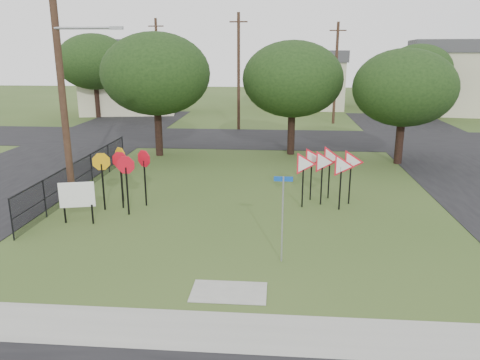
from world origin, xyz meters
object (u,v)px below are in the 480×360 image
(stop_sign_cluster, at_px, (123,166))
(street_name_sign, at_px, (283,213))
(yield_sign_cluster, at_px, (327,164))
(info_board, at_px, (77,196))

(stop_sign_cluster, bearing_deg, street_name_sign, -35.53)
(street_name_sign, xyz_separation_m, stop_sign_cluster, (-6.33, 4.52, 0.20))
(yield_sign_cluster, bearing_deg, street_name_sign, -107.71)
(yield_sign_cluster, xyz_separation_m, info_board, (-9.29, -3.07, -0.67))
(street_name_sign, height_order, stop_sign_cluster, street_name_sign)
(street_name_sign, bearing_deg, yield_sign_cluster, 72.29)
(yield_sign_cluster, bearing_deg, info_board, -161.69)
(street_name_sign, distance_m, info_board, 7.93)
(street_name_sign, relative_size, info_board, 1.69)
(info_board, bearing_deg, street_name_sign, -19.40)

